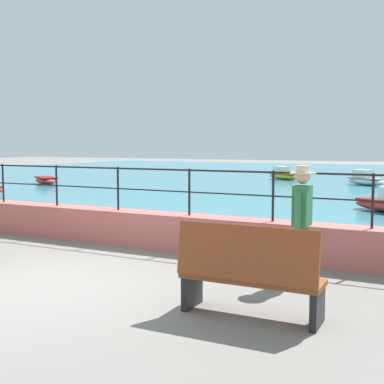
{
  "coord_description": "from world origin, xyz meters",
  "views": [
    {
      "loc": [
        5.27,
        -5.24,
        2.05
      ],
      "look_at": [
        0.64,
        3.7,
        1.1
      ],
      "focal_mm": 46.68,
      "sensor_mm": 36.0,
      "label": 1
    }
  ],
  "objects_px": {
    "person_walking": "(302,218)",
    "boat_3": "(284,175)",
    "boat_1": "(365,180)",
    "bench_far": "(249,272)",
    "boat_7": "(46,180)"
  },
  "relations": [
    {
      "from": "boat_3",
      "to": "boat_7",
      "type": "distance_m",
      "value": 13.3
    },
    {
      "from": "boat_3",
      "to": "person_walking",
      "type": "bearing_deg",
      "value": -72.36
    },
    {
      "from": "person_walking",
      "to": "boat_7",
      "type": "relative_size",
      "value": 0.72
    },
    {
      "from": "bench_far",
      "to": "boat_1",
      "type": "relative_size",
      "value": 0.71
    },
    {
      "from": "person_walking",
      "to": "boat_3",
      "type": "xyz_separation_m",
      "value": [
        -6.66,
        20.93,
        -0.65
      ]
    },
    {
      "from": "boat_1",
      "to": "boat_7",
      "type": "bearing_deg",
      "value": -155.05
    },
    {
      "from": "boat_3",
      "to": "boat_1",
      "type": "bearing_deg",
      "value": -23.54
    },
    {
      "from": "person_walking",
      "to": "boat_7",
      "type": "xyz_separation_m",
      "value": [
        -16.51,
        12.0,
        -0.72
      ]
    },
    {
      "from": "boat_1",
      "to": "boat_7",
      "type": "distance_m",
      "value": 16.19
    },
    {
      "from": "boat_1",
      "to": "boat_3",
      "type": "xyz_separation_m",
      "value": [
        -4.83,
        2.1,
        0.0
      ]
    },
    {
      "from": "bench_far",
      "to": "person_walking",
      "type": "relative_size",
      "value": 0.98
    },
    {
      "from": "boat_1",
      "to": "boat_7",
      "type": "xyz_separation_m",
      "value": [
        -14.68,
        -6.83,
        -0.07
      ]
    },
    {
      "from": "boat_7",
      "to": "boat_3",
      "type": "bearing_deg",
      "value": 42.21
    },
    {
      "from": "person_walking",
      "to": "boat_3",
      "type": "distance_m",
      "value": 21.97
    },
    {
      "from": "bench_far",
      "to": "boat_7",
      "type": "relative_size",
      "value": 0.71
    }
  ]
}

